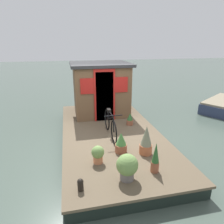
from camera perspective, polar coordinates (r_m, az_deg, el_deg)
ground_plane at (r=6.48m, az=-0.39°, el=-8.36°), size 60.00×60.00×0.00m
houseboat_deck at (r=6.40m, az=-0.39°, el=-6.90°), size 5.86×2.91×0.37m
houseboat_cabin at (r=7.72m, az=-3.27°, el=6.68°), size 1.92×2.14×1.91m
bicycle at (r=5.88m, az=-0.51°, el=-3.48°), size 1.61×0.50×0.79m
potted_plant_basil at (r=4.16m, az=4.29°, el=-15.01°), size 0.44×0.44×0.55m
potted_plant_ivy at (r=6.77m, az=5.07°, el=-2.04°), size 0.22×0.22×0.40m
potted_plant_fern at (r=4.70m, az=-4.01°, el=-11.67°), size 0.29×0.29×0.42m
potted_plant_geranium at (r=4.44m, az=12.12°, el=-12.62°), size 0.17×0.17×0.68m
potted_plant_succulent at (r=5.05m, az=9.58°, el=-7.96°), size 0.31×0.31×0.74m
potted_plant_thyme at (r=5.09m, az=2.55°, el=-8.73°), size 0.30×0.30×0.53m
mooring_bollard at (r=4.02m, az=-8.88°, el=-19.45°), size 0.12×0.12×0.25m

